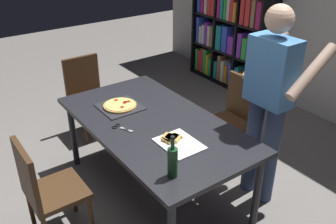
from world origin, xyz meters
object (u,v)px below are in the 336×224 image
chair_far_side (235,114)px  wine_bottle (173,162)px  dining_table (154,128)px  kitchen_scissors (120,127)px  pepperoni_pizza_on_tray (120,106)px  bookshelf (232,22)px  chair_left_end (87,91)px  person_serving_pizza (270,97)px  chair_near_camera (44,187)px

chair_far_side → wine_bottle: 1.52m
dining_table → kitchen_scissors: kitchen_scissors is taller
dining_table → chair_far_side: 1.01m
pepperoni_pizza_on_tray → dining_table: bearing=13.9°
bookshelf → pepperoni_pizza_on_tray: (1.08, -2.47, -0.19)m
chair_left_end → person_serving_pizza: bearing=21.3°
wine_bottle → kitchen_scissors: bearing=178.4°
dining_table → chair_far_side: chair_far_side is taller
chair_far_side → pepperoni_pizza_on_tray: 1.19m
chair_far_side → chair_near_camera: bearing=-90.0°
dining_table → wine_bottle: (0.69, -0.31, 0.18)m
wine_bottle → dining_table: bearing=156.0°
chair_near_camera → person_serving_pizza: bearing=72.0°
chair_far_side → chair_left_end: 1.72m
dining_table → pepperoni_pizza_on_tray: (-0.41, -0.10, 0.08)m
wine_bottle → chair_far_side: bearing=118.1°
dining_table → chair_near_camera: 1.01m
kitchen_scissors → chair_left_end: bearing=167.8°
dining_table → kitchen_scissors: 0.31m
bookshelf → person_serving_pizza: bearing=-37.7°
chair_near_camera → pepperoni_pizza_on_tray: size_ratio=2.47×
bookshelf → pepperoni_pizza_on_tray: size_ratio=5.34×
dining_table → chair_near_camera: size_ratio=2.05×
chair_near_camera → kitchen_scissors: 0.75m
person_serving_pizza → dining_table: bearing=-126.5°
pepperoni_pizza_on_tray → kitchen_scissors: pepperoni_pizza_on_tray is taller
wine_bottle → chair_near_camera: bearing=-135.5°
dining_table → chair_near_camera: chair_near_camera is taller
chair_near_camera → chair_left_end: bearing=144.9°
chair_near_camera → chair_left_end: same height
chair_near_camera → dining_table: bearing=90.0°
chair_left_end → pepperoni_pizza_on_tray: size_ratio=2.47×
bookshelf → wine_bottle: size_ratio=6.17×
chair_far_side → bookshelf: 2.08m
person_serving_pizza → wine_bottle: bearing=-83.5°
chair_left_end → wine_bottle: wine_bottle is taller
person_serving_pizza → pepperoni_pizza_on_tray: (-0.98, -0.87, -0.23)m
bookshelf → wine_bottle: 3.46m
bookshelf → wine_bottle: (2.19, -2.68, -0.08)m
pepperoni_pizza_on_tray → wine_bottle: size_ratio=1.15×
chair_far_side → pepperoni_pizza_on_tray: bearing=-110.5°
chair_near_camera → bookshelf: (-1.49, 3.36, 0.44)m
bookshelf → person_serving_pizza: bookshelf is taller
bookshelf → chair_far_side: bearing=-42.6°
wine_bottle → chair_left_end: bearing=171.6°
dining_table → bookshelf: bearing=122.3°
pepperoni_pizza_on_tray → wine_bottle: wine_bottle is taller
dining_table → wine_bottle: 0.78m
chair_left_end → kitchen_scissors: bearing=-12.2°
pepperoni_pizza_on_tray → wine_bottle: bearing=-10.7°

